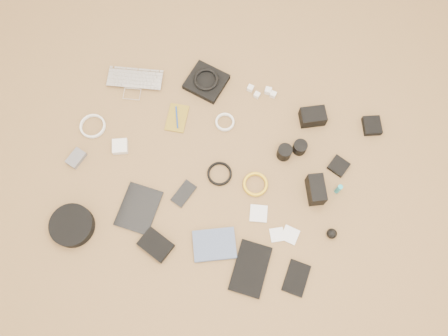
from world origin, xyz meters
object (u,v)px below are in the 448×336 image
(laptop, at_px, (134,86))
(paperback, at_px, (216,261))
(dslr_camera, at_px, (313,117))
(headphone_case, at_px, (72,225))
(phone, at_px, (184,194))
(tablet, at_px, (139,208))

(laptop, height_order, paperback, laptop)
(dslr_camera, distance_m, headphone_case, 1.26)
(dslr_camera, xyz_separation_m, phone, (-0.50, -0.55, -0.03))
(tablet, distance_m, phone, 0.22)
(tablet, height_order, paperback, paperback)
(dslr_camera, bearing_deg, phone, -156.02)
(phone, distance_m, headphone_case, 0.53)
(headphone_case, bearing_deg, tablet, 32.47)
(laptop, xyz_separation_m, dslr_camera, (0.92, 0.08, 0.02))
(laptop, height_order, phone, laptop)
(tablet, relative_size, paperback, 1.14)
(tablet, bearing_deg, headphone_case, -145.98)
(paperback, bearing_deg, phone, 20.41)
(tablet, xyz_separation_m, paperback, (0.42, -0.13, 0.00))
(paperback, bearing_deg, headphone_case, 70.86)
(laptop, height_order, tablet, laptop)
(laptop, bearing_deg, phone, -59.03)
(tablet, distance_m, headphone_case, 0.31)
(phone, height_order, paperback, paperback)
(tablet, relative_size, headphone_case, 1.10)
(phone, xyz_separation_m, paperback, (0.24, -0.26, 0.00))
(dslr_camera, height_order, phone, dslr_camera)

